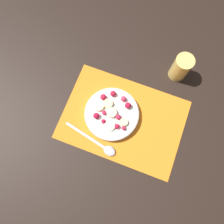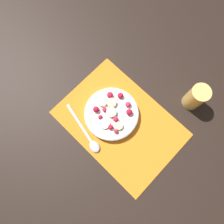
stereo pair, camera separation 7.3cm
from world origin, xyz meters
name	(u,v)px [view 1 (the left image)]	position (x,y,z in m)	size (l,w,h in m)	color
ground_plane	(123,120)	(0.00, 0.00, 0.00)	(3.00, 3.00, 0.00)	black
placemat	(123,119)	(0.00, 0.00, 0.00)	(0.42, 0.29, 0.01)	orange
fruit_bowl	(112,113)	(0.04, 0.00, 0.02)	(0.19, 0.19, 0.05)	white
spoon	(101,145)	(0.04, 0.11, 0.01)	(0.20, 0.06, 0.01)	#B2B2B7
drinking_glass	(181,68)	(-0.13, -0.23, 0.05)	(0.06, 0.06, 0.11)	#F4CC66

